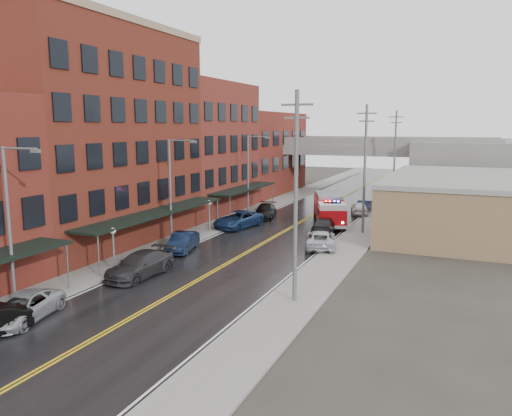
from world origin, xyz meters
The scene contains 32 objects.
road centered at (0.00, 30.00, 0.01)m, with size 11.00×160.00×0.02m, color black.
sidewalk_left centered at (-7.30, 30.00, 0.07)m, with size 3.00×160.00×0.15m, color slate.
sidewalk_right centered at (7.30, 30.00, 0.07)m, with size 3.00×160.00×0.15m, color slate.
curb_left centered at (-5.65, 30.00, 0.07)m, with size 0.30×160.00×0.15m, color gray.
curb_right centered at (5.65, 30.00, 0.07)m, with size 0.30×160.00×0.15m, color gray.
brick_building_b centered at (-13.30, 23.00, 9.00)m, with size 9.00×20.00×18.00m, color maroon.
brick_building_c centered at (-13.30, 40.50, 7.50)m, with size 9.00×15.00×15.00m, color maroon.
brick_building_far centered at (-13.30, 58.00, 6.00)m, with size 9.00×20.00×12.00m, color maroon.
tan_building centered at (16.00, 40.00, 2.50)m, with size 14.00×22.00×5.00m, color #94784F.
right_far_block centered at (18.00, 70.00, 4.00)m, with size 18.00×30.00×8.00m, color slate.
awning_1 centered at (-7.49, 23.00, 2.99)m, with size 2.60×18.00×3.09m.
awning_2 centered at (-7.49, 40.50, 2.99)m, with size 2.60×13.00×3.09m.
globe_lamp_1 centered at (-6.40, 16.00, 2.31)m, with size 0.44×0.44×3.12m.
globe_lamp_2 centered at (-6.40, 30.00, 2.31)m, with size 0.44×0.44×3.12m.
street_lamp_0 centered at (-6.55, 8.00, 5.19)m, with size 2.64×0.22×9.00m.
street_lamp_1 centered at (-6.55, 24.00, 5.19)m, with size 2.64×0.22×9.00m.
street_lamp_2 centered at (-6.55, 40.00, 5.19)m, with size 2.64×0.22×9.00m.
utility_pole_0 centered at (7.20, 15.00, 6.31)m, with size 1.80×0.24×12.00m.
utility_pole_1 centered at (7.20, 35.00, 6.31)m, with size 1.80×0.24×12.00m.
utility_pole_2 centered at (7.20, 55.00, 6.31)m, with size 1.80×0.24×12.00m.
overpass centered at (0.00, 62.00, 5.99)m, with size 40.00×10.00×7.50m.
fire_truck centered at (3.07, 38.38, 1.66)m, with size 5.50×8.82×3.07m.
parked_car_left_2 centered at (-4.99, 6.87, 0.70)m, with size 2.33×5.05×1.40m, color #929599.
parked_car_left_3 centered at (-3.99, 15.70, 0.82)m, with size 2.30×5.65×1.64m, color #2B2B2E.
parked_car_left_4 centered at (-4.93, 16.80, 0.73)m, with size 1.73×4.30×1.46m, color beige.
parked_car_left_5 centered at (-5.00, 22.80, 0.77)m, with size 1.62×4.65×1.53m, color black.
parked_car_left_6 centered at (-4.87, 33.20, 0.83)m, with size 2.74×5.94×1.65m, color navy.
parked_car_left_7 centered at (-4.40, 39.20, 0.76)m, with size 2.14×5.26×1.53m, color black.
parked_car_right_0 centered at (5.00, 28.20, 0.74)m, with size 2.44×5.30×1.47m, color #B4B7BD.
parked_car_right_1 centered at (3.76, 34.20, 0.74)m, with size 2.07×5.08×1.47m, color #242426.
parked_car_right_2 centered at (4.82, 45.31, 0.75)m, with size 1.77×4.39×1.50m, color silver.
parked_car_right_3 centered at (5.00, 47.80, 0.69)m, with size 1.45×4.17×1.37m, color black.
Camera 1 is at (15.90, -11.16, 10.05)m, focal length 35.00 mm.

